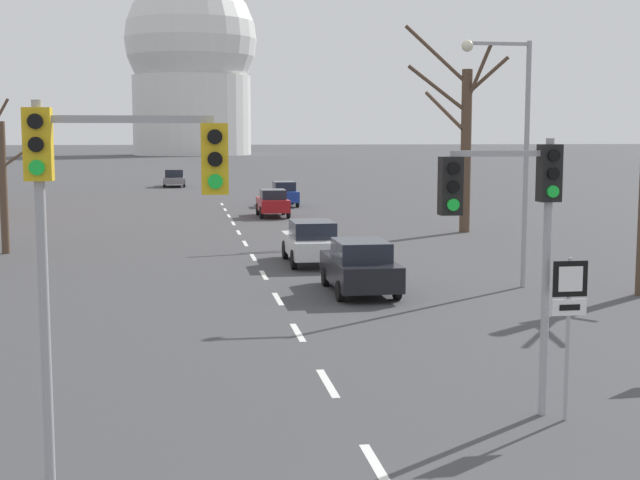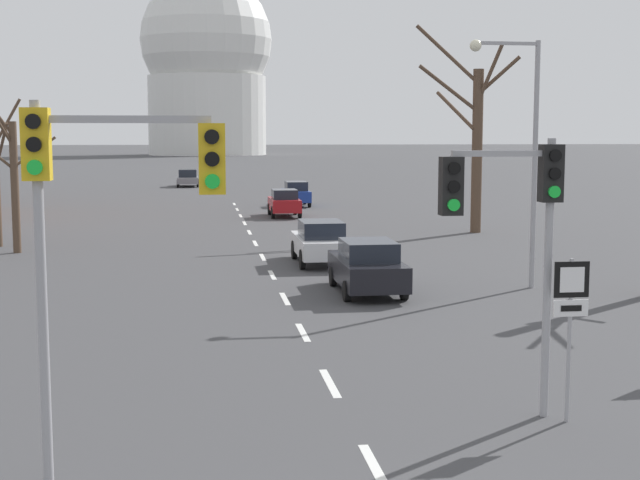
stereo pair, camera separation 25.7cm
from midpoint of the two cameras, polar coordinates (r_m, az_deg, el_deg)
lane_stripe_0 at (r=13.32m, az=4.14°, el=-14.38°), size 0.16×2.00×0.01m
lane_stripe_1 at (r=17.52m, az=1.06°, el=-9.13°), size 0.16×2.00×0.01m
lane_stripe_2 at (r=21.84m, az=-0.77°, el=-5.92°), size 0.16×2.00×0.01m
lane_stripe_3 at (r=26.23m, az=-1.98°, el=-3.78°), size 0.16×2.00×0.01m
lane_stripe_4 at (r=30.64m, az=-2.84°, el=-2.24°), size 0.16×2.00×0.01m
lane_stripe_5 at (r=35.08m, az=-3.48°, el=-1.10°), size 0.16×2.00×0.01m
lane_stripe_6 at (r=39.53m, az=-3.98°, el=-0.21°), size 0.16×2.00×0.01m
lane_stripe_7 at (r=43.99m, az=-4.38°, el=0.50°), size 0.16×2.00×0.01m
lane_stripe_8 at (r=48.46m, az=-4.70°, el=1.08°), size 0.16×2.00×0.01m
lane_stripe_9 at (r=52.93m, az=-4.97°, el=1.56°), size 0.16×2.00×0.01m
lane_stripe_10 at (r=57.41m, az=-5.20°, el=1.96°), size 0.16×2.00×0.01m
lane_stripe_11 at (r=61.89m, az=-5.39°, el=2.31°), size 0.16×2.00×0.01m
traffic_signal_near_right at (r=15.17m, az=12.86°, el=2.01°), size 2.07×0.34×4.75m
traffic_signal_near_left at (r=12.28m, az=-13.36°, el=2.85°), size 2.66×0.34×5.26m
route_sign_post at (r=15.41m, az=16.20°, el=-4.36°), size 0.60×0.08×2.78m
street_lamp_right at (r=28.35m, az=13.08°, el=6.51°), size 2.24×0.36×7.65m
sedan_near_left at (r=33.15m, az=0.26°, el=-0.10°), size 1.86×4.39×1.62m
sedan_near_right at (r=27.08m, az=3.32°, el=-1.70°), size 1.87×4.30×1.63m
sedan_mid_centre at (r=83.15m, az=-8.37°, el=3.95°), size 1.97×4.55×1.58m
sedan_far_left at (r=52.18m, az=-2.16°, el=2.41°), size 1.73×3.93×1.61m
sedan_far_right at (r=59.98m, az=-1.43°, el=3.00°), size 1.70×4.28×1.66m
bare_tree_right_near at (r=44.25m, az=10.03°, el=6.52°), size 4.83×4.10×10.08m
bare_tree_left_far at (r=38.04m, az=-18.91°, el=3.89°), size 3.62×2.30×6.48m
capitol_dome at (r=210.68m, az=-7.23°, el=11.08°), size 30.15×30.15×42.58m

